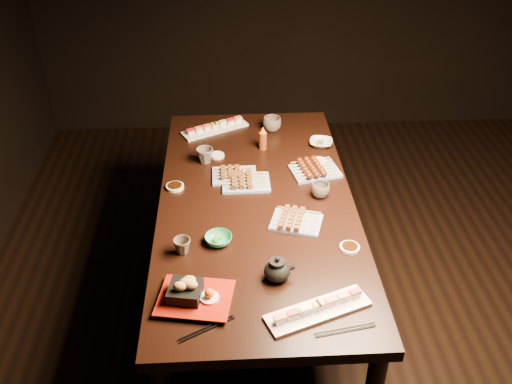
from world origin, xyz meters
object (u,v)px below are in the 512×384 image
sushi_platter_far (215,126)px  teapot (277,268)px  teacup_mid_right (320,190)px  edamame_bowl_cream (321,143)px  teacup_near_left (182,246)px  yakitori_plate_left (234,172)px  sushi_platter_near (318,307)px  yakitori_plate_right (296,219)px  yakitori_plate_center (246,179)px  edamame_bowl_green (218,239)px  teacup_far_left (205,156)px  condiment_bottle (263,138)px  dining_table (257,263)px  teacup_far_right (272,124)px  tempura_tray (195,292)px

sushi_platter_far → teapot: 1.25m
teacup_mid_right → teapot: bearing=-114.5°
sushi_platter_far → edamame_bowl_cream: (0.57, -0.21, -0.01)m
sushi_platter_far → teacup_near_left: bearing=56.1°
sushi_platter_far → edamame_bowl_cream: size_ratio=3.11×
yakitori_plate_left → sushi_platter_near: bearing=-74.1°
yakitori_plate_right → teacup_near_left: (-0.49, -0.16, 0.01)m
yakitori_plate_center → edamame_bowl_green: yakitori_plate_center is taller
edamame_bowl_cream → teacup_near_left: bearing=-129.5°
teacup_near_left → teacup_far_left: 0.71m
sushi_platter_far → yakitori_plate_right: size_ratio=1.76×
edamame_bowl_green → teacup_far_left: (-0.07, 0.65, 0.02)m
edamame_bowl_green → teacup_far_left: teacup_far_left is taller
sushi_platter_far → teacup_mid_right: bearing=98.8°
edamame_bowl_green → condiment_bottle: 0.81m
dining_table → edamame_bowl_green: edamame_bowl_green is taller
condiment_bottle → teacup_far_right: bearing=72.1°
edamame_bowl_cream → teacup_mid_right: 0.48m
yakitori_plate_center → yakitori_plate_right: (0.21, -0.32, -0.00)m
dining_table → sushi_platter_far: size_ratio=4.76×
yakitori_plate_right → tempura_tray: 0.62m
teacup_far_left → teacup_far_right: same height
teapot → teacup_near_left: bearing=154.0°
edamame_bowl_green → teacup_far_right: (0.30, 0.98, 0.02)m
dining_table → yakitori_plate_center: yakitori_plate_center is taller
yakitori_plate_center → teacup_far_right: teacup_far_right is taller
yakitori_plate_left → tempura_tray: tempura_tray is taller
yakitori_plate_right → teacup_far_right: 0.87m
sushi_platter_far → edamame_bowl_green: sushi_platter_far is taller
edamame_bowl_cream → condiment_bottle: size_ratio=0.93×
sushi_platter_far → yakitori_plate_left: 0.50m
yakitori_plate_center → teapot: (0.09, -0.67, 0.02)m
teacup_mid_right → teapot: size_ratio=0.71×
yakitori_plate_left → teacup_far_left: bearing=134.3°
dining_table → teacup_far_right: size_ratio=17.65×
edamame_bowl_green → condiment_bottle: (0.24, 0.77, 0.05)m
sushi_platter_near → teapot: 0.23m
yakitori_plate_left → edamame_bowl_cream: (0.47, 0.29, -0.01)m
sushi_platter_far → teacup_near_left: 1.06m
teacup_far_right → condiment_bottle: size_ratio=0.78×
teacup_far_left → teapot: size_ratio=0.71×
teacup_mid_right → condiment_bottle: 0.52m
yakitori_plate_left → teacup_mid_right: (0.40, -0.19, 0.01)m
sushi_platter_near → teacup_far_left: (-0.43, 1.07, 0.02)m
yakitori_plate_center → edamame_bowl_cream: yakitori_plate_center is taller
yakitori_plate_left → edamame_bowl_green: (-0.08, -0.51, -0.01)m
edamame_bowl_green → teapot: 0.32m
teacup_near_left → condiment_bottle: 0.91m
teapot → teacup_far_right: bearing=85.7°
edamame_bowl_cream → sushi_platter_near: bearing=-99.0°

